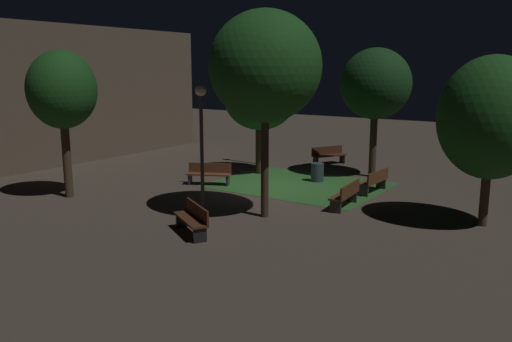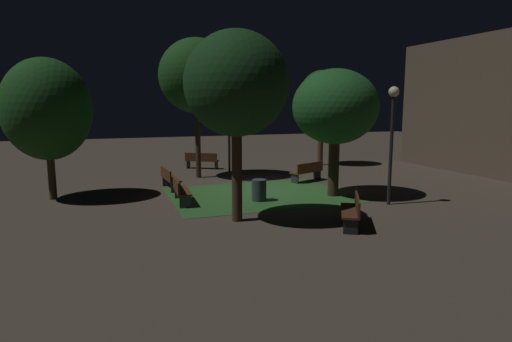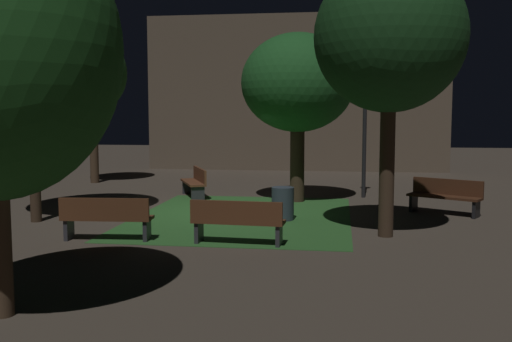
{
  "view_description": "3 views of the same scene",
  "coord_description": "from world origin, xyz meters",
  "px_view_note": "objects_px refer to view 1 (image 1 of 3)",
  "views": [
    {
      "loc": [
        -17.56,
        -10.63,
        4.75
      ],
      "look_at": [
        -0.58,
        0.65,
        0.71
      ],
      "focal_mm": 36.67,
      "sensor_mm": 36.0,
      "label": 1
    },
    {
      "loc": [
        16.18,
        -6.0,
        3.48
      ],
      "look_at": [
        -0.57,
        -0.02,
        0.69
      ],
      "focal_mm": 29.88,
      "sensor_mm": 36.0,
      "label": 2
    },
    {
      "loc": [
        3.27,
        -14.56,
        2.55
      ],
      "look_at": [
        1.19,
        -0.12,
        1.1
      ],
      "focal_mm": 41.25,
      "sensor_mm": 36.0,
      "label": 3
    }
  ],
  "objects_px": {
    "tree_near_wall": "(265,67)",
    "tree_left_canopy": "(376,84)",
    "lamp_post_plaza_west": "(263,108)",
    "trash_bin": "(317,172)",
    "bench_corner": "(193,218)",
    "tree_back_left": "(260,99)",
    "bench_path_side": "(209,173)",
    "tree_back_right": "(491,118)",
    "bench_front_left": "(328,155)",
    "bench_lawn_edge": "(346,194)",
    "bench_back_row": "(375,181)",
    "lamp_post_near_wall": "(201,127)",
    "tree_right_canopy": "(62,91)"
  },
  "relations": [
    {
      "from": "bench_front_left",
      "to": "tree_left_canopy",
      "type": "bearing_deg",
      "value": -119.7
    },
    {
      "from": "tree_right_canopy",
      "to": "tree_back_left",
      "type": "relative_size",
      "value": 1.12
    },
    {
      "from": "bench_lawn_edge",
      "to": "tree_right_canopy",
      "type": "height_order",
      "value": "tree_right_canopy"
    },
    {
      "from": "bench_path_side",
      "to": "bench_corner",
      "type": "relative_size",
      "value": 1.03
    },
    {
      "from": "trash_bin",
      "to": "bench_back_row",
      "type": "bearing_deg",
      "value": -102.37
    },
    {
      "from": "bench_path_side",
      "to": "trash_bin",
      "type": "distance_m",
      "value": 4.57
    },
    {
      "from": "bench_path_side",
      "to": "tree_right_canopy",
      "type": "relative_size",
      "value": 0.34
    },
    {
      "from": "bench_back_row",
      "to": "trash_bin",
      "type": "bearing_deg",
      "value": 77.63
    },
    {
      "from": "lamp_post_plaza_west",
      "to": "tree_right_canopy",
      "type": "bearing_deg",
      "value": 165.88
    },
    {
      "from": "tree_left_canopy",
      "to": "tree_right_canopy",
      "type": "relative_size",
      "value": 1.04
    },
    {
      "from": "tree_near_wall",
      "to": "tree_left_canopy",
      "type": "bearing_deg",
      "value": -3.74
    },
    {
      "from": "lamp_post_near_wall",
      "to": "tree_right_canopy",
      "type": "bearing_deg",
      "value": 98.86
    },
    {
      "from": "bench_path_side",
      "to": "trash_bin",
      "type": "xyz_separation_m",
      "value": [
        2.99,
        -3.45,
        -0.09
      ]
    },
    {
      "from": "tree_near_wall",
      "to": "tree_back_left",
      "type": "bearing_deg",
      "value": 34.39
    },
    {
      "from": "lamp_post_near_wall",
      "to": "trash_bin",
      "type": "distance_m",
      "value": 7.15
    },
    {
      "from": "bench_front_left",
      "to": "lamp_post_plaza_west",
      "type": "xyz_separation_m",
      "value": [
        -1.92,
        2.69,
        2.33
      ]
    },
    {
      "from": "tree_left_canopy",
      "to": "lamp_post_near_wall",
      "type": "relative_size",
      "value": 1.32
    },
    {
      "from": "tree_near_wall",
      "to": "lamp_post_near_wall",
      "type": "xyz_separation_m",
      "value": [
        -0.93,
        1.82,
        -1.88
      ]
    },
    {
      "from": "lamp_post_plaza_west",
      "to": "bench_path_side",
      "type": "bearing_deg",
      "value": -172.66
    },
    {
      "from": "tree_left_canopy",
      "to": "lamp_post_plaza_west",
      "type": "distance_m",
      "value": 5.78
    },
    {
      "from": "tree_near_wall",
      "to": "tree_right_canopy",
      "type": "height_order",
      "value": "tree_near_wall"
    },
    {
      "from": "lamp_post_near_wall",
      "to": "bench_corner",
      "type": "bearing_deg",
      "value": -148.6
    },
    {
      "from": "tree_left_canopy",
      "to": "lamp_post_plaza_west",
      "type": "height_order",
      "value": "tree_left_canopy"
    },
    {
      "from": "lamp_post_plaza_west",
      "to": "bench_lawn_edge",
      "type": "bearing_deg",
      "value": -127.7
    },
    {
      "from": "tree_right_canopy",
      "to": "tree_back_right",
      "type": "bearing_deg",
      "value": -70.97
    },
    {
      "from": "bench_front_left",
      "to": "trash_bin",
      "type": "xyz_separation_m",
      "value": [
        -3.97,
        -1.41,
        -0.09
      ]
    },
    {
      "from": "bench_path_side",
      "to": "bench_front_left",
      "type": "xyz_separation_m",
      "value": [
        6.96,
        -2.04,
        0.0
      ]
    },
    {
      "from": "bench_lawn_edge",
      "to": "bench_back_row",
      "type": "xyz_separation_m",
      "value": [
        2.65,
        -0.0,
        0.0
      ]
    },
    {
      "from": "lamp_post_near_wall",
      "to": "bench_path_side",
      "type": "bearing_deg",
      "value": 35.98
    },
    {
      "from": "lamp_post_plaza_west",
      "to": "tree_back_left",
      "type": "bearing_deg",
      "value": -149.84
    },
    {
      "from": "bench_path_side",
      "to": "tree_back_left",
      "type": "bearing_deg",
      "value": -8.58
    },
    {
      "from": "lamp_post_plaza_west",
      "to": "trash_bin",
      "type": "relative_size",
      "value": 5.17
    },
    {
      "from": "bench_path_side",
      "to": "tree_back_right",
      "type": "bearing_deg",
      "value": -89.17
    },
    {
      "from": "bench_corner",
      "to": "tree_back_right",
      "type": "bearing_deg",
      "value": -50.91
    },
    {
      "from": "bench_lawn_edge",
      "to": "lamp_post_plaza_west",
      "type": "relative_size",
      "value": 0.45
    },
    {
      "from": "bench_front_left",
      "to": "tree_back_left",
      "type": "height_order",
      "value": "tree_back_left"
    },
    {
      "from": "tree_right_canopy",
      "to": "tree_back_left",
      "type": "xyz_separation_m",
      "value": [
        7.66,
        -3.53,
        -0.57
      ]
    },
    {
      "from": "tree_back_left",
      "to": "lamp_post_plaza_west",
      "type": "bearing_deg",
      "value": 30.16
    },
    {
      "from": "lamp_post_near_wall",
      "to": "bench_back_row",
      "type": "bearing_deg",
      "value": -30.55
    },
    {
      "from": "bench_lawn_edge",
      "to": "bench_back_row",
      "type": "height_order",
      "value": "same"
    },
    {
      "from": "tree_near_wall",
      "to": "bench_lawn_edge",
      "type": "bearing_deg",
      "value": -35.44
    },
    {
      "from": "bench_lawn_edge",
      "to": "tree_back_left",
      "type": "relative_size",
      "value": 0.38
    },
    {
      "from": "bench_back_row",
      "to": "trash_bin",
      "type": "xyz_separation_m",
      "value": [
        0.61,
        2.76,
        -0.09
      ]
    },
    {
      "from": "tree_left_canopy",
      "to": "tree_back_left",
      "type": "xyz_separation_m",
      "value": [
        -2.17,
        4.52,
        -0.68
      ]
    },
    {
      "from": "bench_corner",
      "to": "tree_near_wall",
      "type": "relative_size",
      "value": 0.27
    },
    {
      "from": "lamp_post_near_wall",
      "to": "tree_left_canopy",
      "type": "bearing_deg",
      "value": -14.67
    },
    {
      "from": "bench_lawn_edge",
      "to": "lamp_post_plaza_west",
      "type": "xyz_separation_m",
      "value": [
        5.31,
        6.87,
        2.33
      ]
    },
    {
      "from": "bench_path_side",
      "to": "bench_corner",
      "type": "xyz_separation_m",
      "value": [
        -5.4,
        -3.72,
        0.0
      ]
    },
    {
      "from": "tree_near_wall",
      "to": "lamp_post_near_wall",
      "type": "relative_size",
      "value": 1.54
    },
    {
      "from": "bench_back_row",
      "to": "tree_back_right",
      "type": "relative_size",
      "value": 0.36
    }
  ]
}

